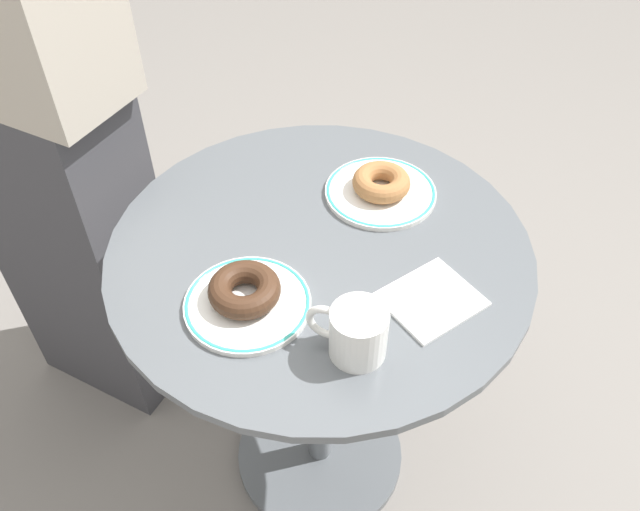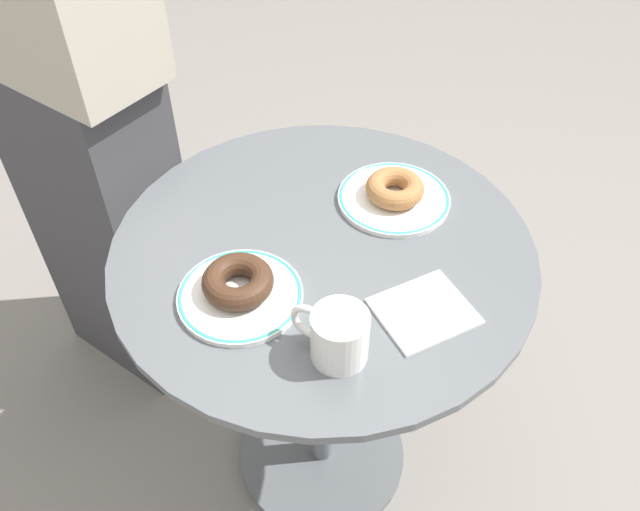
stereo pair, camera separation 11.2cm
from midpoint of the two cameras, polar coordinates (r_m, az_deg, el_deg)
The scene contains 9 objects.
ground_plane at distance 1.79m, azimuth 2.04°, elevation -17.37°, with size 7.00×7.00×0.02m, color gray.
cafe_table at distance 1.35m, azimuth 2.61°, elevation -6.98°, with size 0.76×0.76×0.77m.
plate_left at distance 1.07m, azimuth -4.11°, elevation -3.62°, with size 0.21×0.21×0.01m.
plate_right at distance 1.26m, azimuth 8.89°, elevation 5.00°, with size 0.22×0.22×0.01m.
donut_chocolate at distance 1.06m, azimuth -4.24°, elevation -2.43°, with size 0.12×0.12×0.04m, color #422819.
donut_cinnamon at distance 1.25m, azimuth 9.01°, elevation 5.85°, with size 0.11×0.11×0.04m, color #A36B3D.
paper_napkin at distance 1.07m, azimuth 12.11°, elevation -4.97°, with size 0.15×0.13×0.01m, color white.
coffee_mug at distance 0.97m, azimuth 4.89°, elevation -7.18°, with size 0.09×0.13×0.09m.
person_figure at distance 1.48m, azimuth -19.29°, elevation 13.72°, with size 0.31×0.48×1.76m.
Camera 2 is at (-0.56, -0.61, 1.58)m, focal length 36.42 mm.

